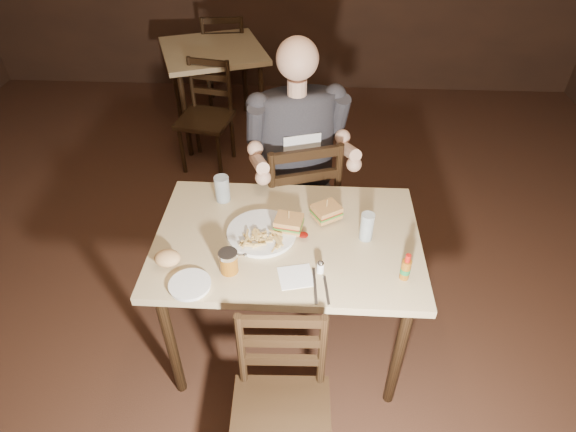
{
  "coord_description": "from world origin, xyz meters",
  "views": [
    {
      "loc": [
        0.33,
        -1.38,
        2.23
      ],
      "look_at": [
        0.25,
        0.28,
        0.85
      ],
      "focal_mm": 30.0,
      "sensor_mm": 36.0,
      "label": 1
    }
  ],
  "objects_px": {
    "main_table": "(287,250)",
    "diner": "(298,132)",
    "bg_table": "(214,59)",
    "glass_right": "(367,227)",
    "chair_near": "(281,422)",
    "dinner_plate": "(262,234)",
    "bg_chair_near": "(205,119)",
    "syrup_dispenser": "(229,262)",
    "glass_left": "(222,189)",
    "hot_sauce": "(406,267)",
    "bg_chair_far": "(226,60)",
    "side_plate": "(190,285)",
    "chair_far": "(295,202)"
  },
  "relations": [
    {
      "from": "bg_chair_near",
      "to": "glass_right",
      "type": "height_order",
      "value": "glass_right"
    },
    {
      "from": "dinner_plate",
      "to": "glass_right",
      "type": "distance_m",
      "value": 0.47
    },
    {
      "from": "dinner_plate",
      "to": "chair_near",
      "type": "bearing_deg",
      "value": -79.69
    },
    {
      "from": "bg_chair_far",
      "to": "side_plate",
      "type": "relative_size",
      "value": 5.46
    },
    {
      "from": "bg_chair_near",
      "to": "dinner_plate",
      "type": "distance_m",
      "value": 1.86
    },
    {
      "from": "bg_chair_near",
      "to": "syrup_dispenser",
      "type": "xyz_separation_m",
      "value": [
        0.51,
        -1.95,
        0.41
      ]
    },
    {
      "from": "diner",
      "to": "glass_left",
      "type": "relative_size",
      "value": 7.16
    },
    {
      "from": "bg_chair_near",
      "to": "syrup_dispenser",
      "type": "height_order",
      "value": "syrup_dispenser"
    },
    {
      "from": "hot_sauce",
      "to": "bg_chair_far",
      "type": "bearing_deg",
      "value": 111.97
    },
    {
      "from": "diner",
      "to": "dinner_plate",
      "type": "distance_m",
      "value": 0.63
    },
    {
      "from": "side_plate",
      "to": "bg_table",
      "type": "bearing_deg",
      "value": 97.95
    },
    {
      "from": "chair_near",
      "to": "hot_sauce",
      "type": "height_order",
      "value": "hot_sauce"
    },
    {
      "from": "bg_table",
      "to": "side_plate",
      "type": "height_order",
      "value": "side_plate"
    },
    {
      "from": "bg_table",
      "to": "bg_chair_near",
      "type": "distance_m",
      "value": 0.61
    },
    {
      "from": "syrup_dispenser",
      "to": "chair_far",
      "type": "bearing_deg",
      "value": 74.37
    },
    {
      "from": "bg_chair_far",
      "to": "glass_left",
      "type": "xyz_separation_m",
      "value": [
        0.41,
        -2.57,
        0.38
      ]
    },
    {
      "from": "chair_far",
      "to": "bg_chair_far",
      "type": "bearing_deg",
      "value": -88.38
    },
    {
      "from": "glass_left",
      "to": "hot_sauce",
      "type": "height_order",
      "value": "glass_left"
    },
    {
      "from": "bg_chair_near",
      "to": "hot_sauce",
      "type": "bearing_deg",
      "value": -46.88
    },
    {
      "from": "bg_table",
      "to": "chair_far",
      "type": "distance_m",
      "value": 1.82
    },
    {
      "from": "main_table",
      "to": "diner",
      "type": "height_order",
      "value": "diner"
    },
    {
      "from": "diner",
      "to": "glass_right",
      "type": "relative_size",
      "value": 7.01
    },
    {
      "from": "bg_table",
      "to": "glass_right",
      "type": "height_order",
      "value": "glass_right"
    },
    {
      "from": "bg_chair_near",
      "to": "side_plate",
      "type": "xyz_separation_m",
      "value": [
        0.36,
        -2.04,
        0.36
      ]
    },
    {
      "from": "chair_near",
      "to": "dinner_plate",
      "type": "height_order",
      "value": "chair_near"
    },
    {
      "from": "bg_table",
      "to": "chair_near",
      "type": "bearing_deg",
      "value": -75.81
    },
    {
      "from": "glass_right",
      "to": "hot_sauce",
      "type": "distance_m",
      "value": 0.27
    },
    {
      "from": "bg_chair_far",
      "to": "chair_near",
      "type": "bearing_deg",
      "value": 94.11
    },
    {
      "from": "chair_near",
      "to": "diner",
      "type": "relative_size",
      "value": 0.88
    },
    {
      "from": "bg_chair_near",
      "to": "side_plate",
      "type": "bearing_deg",
      "value": -69.08
    },
    {
      "from": "bg_table",
      "to": "diner",
      "type": "height_order",
      "value": "diner"
    },
    {
      "from": "bg_table",
      "to": "dinner_plate",
      "type": "bearing_deg",
      "value": -74.65
    },
    {
      "from": "bg_chair_far",
      "to": "glass_left",
      "type": "height_order",
      "value": "bg_chair_far"
    },
    {
      "from": "dinner_plate",
      "to": "bg_chair_far",
      "type": "bearing_deg",
      "value": 102.46
    },
    {
      "from": "glass_left",
      "to": "glass_right",
      "type": "height_order",
      "value": "glass_right"
    },
    {
      "from": "glass_left",
      "to": "side_plate",
      "type": "xyz_separation_m",
      "value": [
        -0.04,
        -0.58,
        -0.06
      ]
    },
    {
      "from": "bg_table",
      "to": "main_table",
      "type": "bearing_deg",
      "value": -72.01
    },
    {
      "from": "bg_chair_far",
      "to": "bg_chair_near",
      "type": "height_order",
      "value": "bg_chair_far"
    },
    {
      "from": "bg_chair_near",
      "to": "bg_chair_far",
      "type": "bearing_deg",
      "value": 100.87
    },
    {
      "from": "main_table",
      "to": "diner",
      "type": "bearing_deg",
      "value": 87.38
    },
    {
      "from": "main_table",
      "to": "glass_left",
      "type": "bearing_deg",
      "value": 142.21
    },
    {
      "from": "side_plate",
      "to": "glass_right",
      "type": "bearing_deg",
      "value": 24.32
    },
    {
      "from": "chair_far",
      "to": "bg_chair_near",
      "type": "bearing_deg",
      "value": -72.81
    },
    {
      "from": "glass_right",
      "to": "main_table",
      "type": "bearing_deg",
      "value": -178.52
    },
    {
      "from": "bg_chair_far",
      "to": "side_plate",
      "type": "bearing_deg",
      "value": 88.64
    },
    {
      "from": "bg_chair_far",
      "to": "glass_right",
      "type": "relative_size",
      "value": 6.68
    },
    {
      "from": "bg_table",
      "to": "bg_chair_near",
      "type": "xyz_separation_m",
      "value": [
        0.0,
        -0.55,
        -0.26
      ]
    },
    {
      "from": "chair_far",
      "to": "side_plate",
      "type": "bearing_deg",
      "value": 50.48
    },
    {
      "from": "bg_chair_near",
      "to": "diner",
      "type": "relative_size",
      "value": 0.87
    },
    {
      "from": "chair_near",
      "to": "glass_right",
      "type": "height_order",
      "value": "glass_right"
    }
  ]
}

